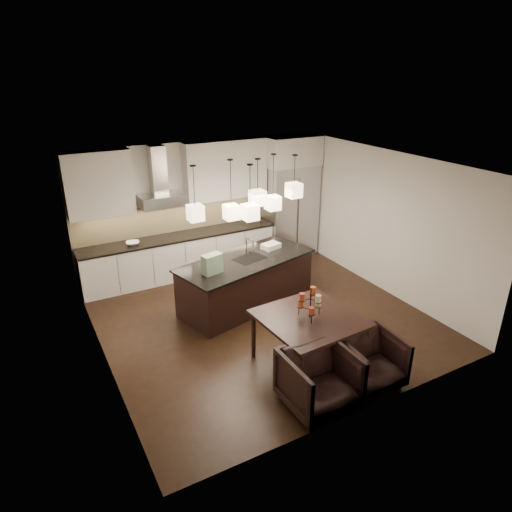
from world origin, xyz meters
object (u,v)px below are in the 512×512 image
refrigerator (290,211)px  dining_table (308,341)px  island_body (246,283)px  armchair_left (319,380)px  armchair_right (370,360)px

refrigerator → dining_table: size_ratio=1.57×
refrigerator → island_body: (-2.09, -1.78, -0.63)m
dining_table → armchair_left: bearing=-119.4°
island_body → armchair_right: size_ratio=3.03×
refrigerator → island_body: 2.82m
refrigerator → island_body: size_ratio=0.85×
dining_table → armchair_right: (0.51, -0.79, -0.03)m
island_body → armchair_left: size_ratio=2.78×
refrigerator → armchair_right: bearing=-109.2°
island_body → dining_table: 2.13m
armchair_left → armchair_right: armchair_left is taller
armchair_left → refrigerator: bearing=61.9°
refrigerator → island_body: bearing=-139.6°
dining_table → armchair_right: dining_table is taller
refrigerator → armchair_left: (-2.56, -4.76, -0.66)m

